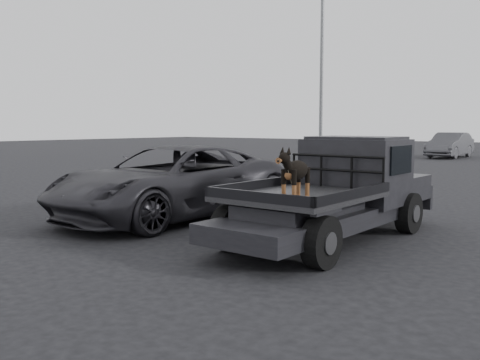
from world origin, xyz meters
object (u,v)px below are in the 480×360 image
Objects in this scene: dog at (296,174)px; parked_suv at (172,182)px; floodlight_near at (322,31)px; distant_car_a at (450,145)px; flatbed_ute at (330,214)px.

parked_suv is (-4.08, 1.40, -0.50)m from dog.
floodlight_near is at bearing 111.19° from parked_suv.
parked_suv is 25.96m from distant_car_a.
flatbed_ute is 26.46m from distant_car_a.
distant_car_a is at bearing 103.07° from dog.
floodlight_near reaches higher than distant_car_a.
parked_suv is at bearing -85.39° from distant_car_a.
distant_car_a is 11.67m from floodlight_near.
parked_suv is at bearing -178.32° from flatbed_ute.
floodlight_near reaches higher than parked_suv.
dog is (0.26, -1.51, 0.83)m from flatbed_ute.
floodlight_near is at bearing 119.27° from dog.
dog is 0.06× the size of floodlight_near.
distant_car_a is (-6.06, 25.75, 0.31)m from flatbed_ute.
floodlight_near is at bearing 120.78° from flatbed_ute.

